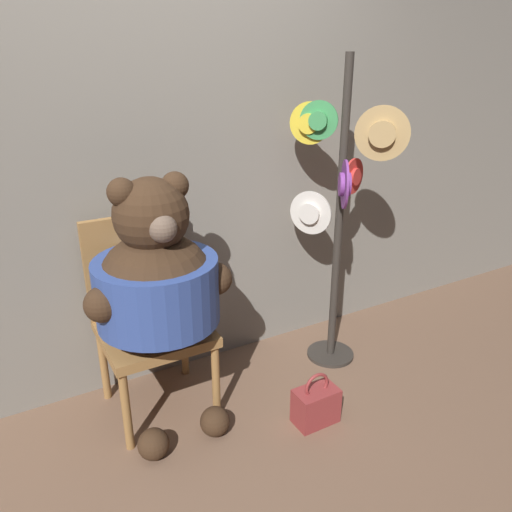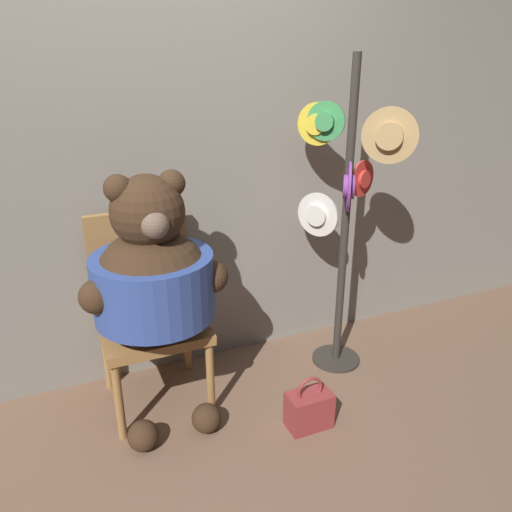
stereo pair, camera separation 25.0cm
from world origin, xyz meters
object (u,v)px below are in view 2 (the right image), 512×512
chair (148,305)px  teddy_bear (153,279)px  hat_display_rack (345,203)px  handbag_on_ground (309,409)px

chair → teddy_bear: size_ratio=0.79×
teddy_bear → hat_display_rack: 1.07m
teddy_bear → chair: bearing=92.8°
hat_display_rack → handbag_on_ground: hat_display_rack is taller
hat_display_rack → teddy_bear: bearing=-177.9°
teddy_bear → handbag_on_ground: size_ratio=4.38×
teddy_bear → handbag_on_ground: (0.62, -0.41, -0.64)m
teddy_bear → handbag_on_ground: bearing=-33.1°
teddy_bear → hat_display_rack: size_ratio=0.72×
handbag_on_ground → teddy_bear: bearing=146.9°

